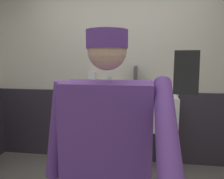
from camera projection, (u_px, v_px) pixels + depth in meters
The scene contains 8 objects.
wall_back at pixel (121, 62), 2.96m from camera, with size 4.38×0.12×2.87m, color beige.
wainscot_band_back at pixel (120, 126), 3.03m from camera, with size 3.78×0.03×1.03m, color #2D2833.
urinal_left at pixel (108, 111), 2.87m from camera, with size 0.40×0.34×1.24m.
urinal_middle at pixel (163, 113), 2.77m from camera, with size 0.40×0.34×1.24m.
privacy_divider_panel at pixel (135, 100), 2.72m from camera, with size 0.04×0.40×0.90m, color #4C4C51.
person at pixel (107, 159), 1.13m from camera, with size 0.69×0.60×1.64m.
cell_phone at pixel (186, 73), 0.52m from camera, with size 0.06×0.02×0.11m, color black.
soap_dispenser at pixel (92, 78), 2.96m from camera, with size 0.10×0.07×0.18m, color silver.
Camera 1 is at (0.29, -1.41, 1.51)m, focal length 33.32 mm.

